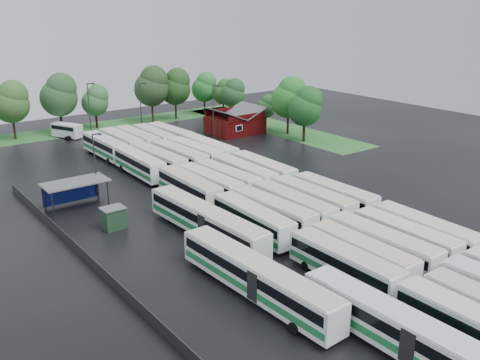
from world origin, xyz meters
TOP-DOWN VIEW (x-y plane):
  - ground at (0.00, 0.00)m, footprint 160.00×160.00m
  - brick_building at (24.00, 42.77)m, footprint 10.07×8.60m
  - wash_shed at (-17.20, 22.02)m, footprint 8.20×4.20m
  - utility_hut at (-16.20, 12.60)m, footprint 2.70×2.20m
  - grass_strip_north at (2.00, 64.80)m, footprint 80.00×10.00m
  - grass_strip_east at (34.00, 42.80)m, footprint 10.00×50.00m
  - west_fence at (-22.20, 8.00)m, footprint 0.10×50.00m
  - bus_r0c0 at (-4.37, -25.76)m, footprint 2.75×12.67m
  - bus_r1c0 at (-4.22, -12.61)m, footprint 2.69×12.49m
  - bus_r1c1 at (-1.24, -12.11)m, footprint 2.72×12.25m
  - bus_r1c2 at (1.80, -12.15)m, footprint 2.89×12.91m
  - bus_r1c3 at (5.38, -12.29)m, footprint 2.69×12.29m
  - bus_r1c4 at (8.20, -12.70)m, footprint 3.01×12.71m
  - bus_r2c0 at (-4.38, 1.16)m, footprint 3.02×12.54m
  - bus_r2c1 at (-1.20, 1.54)m, footprint 3.15×12.79m
  - bus_r2c2 at (1.99, 1.43)m, footprint 2.88×12.84m
  - bus_r2c3 at (5.26, 1.51)m, footprint 2.77×12.92m
  - bus_r2c4 at (8.59, 0.98)m, footprint 2.87×12.77m
  - bus_r3c0 at (-4.26, 14.90)m, footprint 2.97×12.65m
  - bus_r3c1 at (-1.24, 14.63)m, footprint 2.99×12.51m
  - bus_r3c2 at (1.87, 14.81)m, footprint 3.08×12.33m
  - bus_r3c3 at (5.08, 15.08)m, footprint 2.92×12.61m
  - bus_r3c4 at (8.35, 14.89)m, footprint 2.95×12.72m
  - bus_r4c0 at (-4.54, 28.73)m, footprint 2.90×12.63m
  - bus_r4c1 at (-1.34, 28.58)m, footprint 3.15×12.78m
  - bus_r4c2 at (2.15, 28.15)m, footprint 3.13×12.97m
  - bus_r4c3 at (5.38, 28.67)m, footprint 3.32×12.80m
  - bus_r4c4 at (8.29, 28.60)m, footprint 2.75×12.82m
  - bus_r5c0 at (-4.49, 41.89)m, footprint 2.85×12.66m
  - bus_r5c1 at (-1.23, 42.23)m, footprint 2.78×12.87m
  - bus_r5c2 at (1.83, 42.28)m, footprint 2.80×12.89m
  - bus_r5c3 at (5.07, 41.87)m, footprint 2.93×12.62m
  - bus_r5c4 at (8.34, 41.68)m, footprint 3.28×12.69m
  - artic_bus_west_a at (-8.96, -23.12)m, footprint 2.91×19.07m
  - artic_bus_west_b at (-8.90, 3.85)m, footprint 3.36×19.42m
  - artic_bus_west_c at (-12.48, -9.66)m, footprint 3.35×19.41m
  - minibus at (-4.67, 59.59)m, footprint 4.71×6.67m
  - tree_north_1 at (-13.07, 64.34)m, footprint 6.92×6.92m
  - tree_north_2 at (-3.93, 63.88)m, footprint 7.36×7.36m
  - tree_north_3 at (3.49, 63.87)m, footprint 5.55×5.55m
  - tree_north_4 at (15.87, 62.13)m, footprint 7.50×7.50m
  - tree_north_5 at (21.58, 61.75)m, footprint 6.96×6.96m
  - tree_north_6 at (30.30, 63.17)m, footprint 5.97×5.97m
  - tree_east_0 at (30.62, 29.20)m, footprint 6.41×6.41m
  - tree_east_1 at (32.17, 35.53)m, footprint 7.02×7.02m
  - tree_east_2 at (32.53, 43.00)m, footprint 4.26×4.23m
  - tree_east_3 at (32.08, 54.27)m, footprint 5.55×5.55m
  - tree_east_4 at (33.19, 59.35)m, footprint 5.14×5.14m
  - lamp_post_ne at (17.05, 40.16)m, footprint 1.62×0.32m
  - lamp_post_nw at (-13.64, 23.16)m, footprint 1.39×0.27m
  - lamp_post_back_w at (-1.62, 54.39)m, footprint 1.69×0.33m
  - lamp_post_back_e at (9.40, 55.00)m, footprint 1.55×0.30m
  - puddle_0 at (-3.76, -17.79)m, footprint 5.52×5.52m
  - puddle_2 at (-5.13, 2.14)m, footprint 5.09×5.09m
  - puddle_3 at (6.93, -2.25)m, footprint 4.23×4.23m
  - puddle_4 at (14.40, -15.64)m, footprint 3.76×3.76m

SIDE VIEW (x-z plane):
  - ground at x=0.00m, z-range 0.00..0.00m
  - puddle_0 at x=-3.76m, z-range 0.00..0.01m
  - puddle_2 at x=-5.13m, z-range 0.00..0.01m
  - puddle_3 at x=6.93m, z-range 0.00..0.01m
  - puddle_4 at x=14.40m, z-range 0.00..0.01m
  - grass_strip_north at x=2.00m, z-range 0.00..0.01m
  - grass_strip_east at x=34.00m, z-range 0.00..0.01m
  - west_fence at x=-22.20m, z-range 0.00..1.20m
  - utility_hut at x=-16.20m, z-range 0.01..2.63m
  - minibus at x=-4.67m, z-range 0.15..2.89m
  - brick_building at x=24.00m, z-range -0.83..4.56m
  - bus_r1c1 at x=-1.24m, z-range 0.17..3.57m
  - bus_r3c2 at x=1.87m, z-range 0.17..3.58m
  - bus_r1c3 at x=5.38m, z-range 0.17..3.59m
  - bus_r3c1 at x=-1.24m, z-range 0.17..3.64m
  - bus_r2c0 at x=-4.38m, z-range 0.17..3.64m
  - bus_r1c0 at x=-4.22m, z-range 0.17..3.65m
  - bus_r3c3 at x=5.08m, z-range 0.17..3.67m
  - bus_r5c3 at x=5.07m, z-range 0.17..3.67m
  - bus_r5c4 at x=8.34m, z-range 0.18..3.68m
  - bus_r4c0 at x=-4.54m, z-range 0.18..3.68m
  - bus_r3c0 at x=-4.26m, z-range 0.18..3.68m
  - bus_r5c0 at x=-4.49m, z-range 0.18..3.69m
  - bus_r1c4 at x=8.20m, z-range 0.18..3.70m
  - bus_r0c0 at x=-4.37m, z-range 0.18..3.70m
  - bus_r3c4 at x=8.35m, z-range 0.18..3.70m
  - bus_r4c3 at x=5.38m, z-range 0.18..3.71m
  - bus_r4c1 at x=-1.34m, z-range 0.18..3.71m
  - bus_r2c1 at x=-1.20m, z-range 0.18..3.71m
  - bus_r2c4 at x=8.59m, z-range 0.18..3.72m
  - artic_bus_west_a at x=-8.96m, z-range 0.19..3.73m
  - bus_r2c2 at x=1.99m, z-range 0.18..3.74m
  - bus_r4c4 at x=8.29m, z-range 0.18..3.75m
  - bus_r5c1 at x=-1.23m, z-range 0.18..3.76m
  - bus_r5c2 at x=1.83m, z-range 0.18..3.76m
  - bus_r1c2 at x=1.80m, z-range 0.18..3.76m
  - bus_r4c2 at x=2.15m, z-range 0.18..3.77m
  - bus_r2c3 at x=5.26m, z-range 0.18..3.78m
  - artic_bus_west_c at x=-12.48m, z-range 0.20..3.78m
  - artic_bus_west_b at x=-8.90m, z-range 0.20..3.79m
  - wash_shed at x=-17.20m, z-range 1.20..4.78m
  - tree_east_2 at x=32.53m, z-range 1.00..8.01m
  - lamp_post_nw at x=-13.64m, z-range 0.73..9.77m
  - tree_east_4 at x=33.19m, z-range 1.22..9.74m
  - lamp_post_back_e at x=9.40m, z-range 0.81..10.84m
  - tree_north_3 at x=3.49m, z-range 1.31..10.50m
  - tree_east_3 at x=32.08m, z-range 1.32..10.52m
  - lamp_post_ne at x=17.05m, z-range 0.85..11.39m
  - tree_north_6 at x=30.30m, z-range 1.42..11.30m
  - lamp_post_back_w at x=-1.62m, z-range 0.89..11.87m
  - tree_east_0 at x=30.62m, z-range 1.52..12.14m
  - tree_north_1 at x=-13.07m, z-range 1.64..13.10m
  - tree_north_5 at x=21.58m, z-range 1.65..13.19m
  - tree_east_1 at x=32.17m, z-range 1.67..13.30m
  - tree_north_2 at x=-3.93m, z-range 1.75..13.93m
  - tree_north_4 at x=15.87m, z-range 1.78..14.21m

